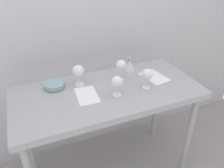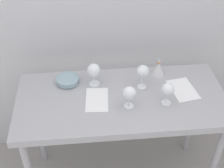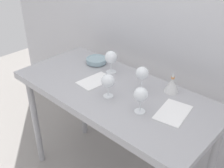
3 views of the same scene
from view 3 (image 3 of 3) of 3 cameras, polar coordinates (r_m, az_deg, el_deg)
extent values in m
cube|color=#BCBCC1|center=(1.99, 10.43, 14.48)|extent=(3.80, 0.04, 2.60)
cube|color=#A1A1A6|center=(1.80, 0.44, -1.50)|extent=(1.40, 0.64, 0.04)
cube|color=#A1A1A6|center=(1.61, -7.47, -6.11)|extent=(1.40, 0.01, 0.05)
cylinder|color=#A1A1A6|center=(2.34, -15.78, -7.62)|extent=(0.05, 0.05, 0.86)
cylinder|color=#A1A1A6|center=(2.58, -6.16, -2.63)|extent=(0.05, 0.05, 0.86)
cylinder|color=#A1A1A6|center=(2.01, 20.01, -16.21)|extent=(0.05, 0.05, 0.86)
cylinder|color=white|center=(1.71, -0.80, -2.52)|extent=(0.06, 0.06, 0.00)
cylinder|color=white|center=(1.69, -0.81, -1.46)|extent=(0.01, 0.01, 0.07)
sphere|color=white|center=(1.65, -0.83, 0.65)|extent=(0.09, 0.09, 0.09)
cylinder|color=maroon|center=(1.66, -0.83, 0.21)|extent=(0.06, 0.06, 0.02)
cylinder|color=white|center=(1.99, -0.19, 2.58)|extent=(0.07, 0.07, 0.00)
cylinder|color=white|center=(1.97, -0.20, 3.62)|extent=(0.01, 0.01, 0.08)
sphere|color=white|center=(1.93, -0.20, 5.65)|extent=(0.09, 0.09, 0.09)
cylinder|color=maroon|center=(1.94, -0.20, 5.22)|extent=(0.06, 0.06, 0.02)
cylinder|color=white|center=(1.58, 5.86, -5.73)|extent=(0.06, 0.06, 0.00)
cylinder|color=white|center=(1.55, 5.94, -4.50)|extent=(0.01, 0.01, 0.08)
sphere|color=white|center=(1.51, 6.08, -2.19)|extent=(0.08, 0.08, 0.08)
cylinder|color=maroon|center=(1.52, 6.05, -2.65)|extent=(0.06, 0.06, 0.02)
cylinder|color=white|center=(1.76, 6.13, -1.50)|extent=(0.06, 0.06, 0.00)
cylinder|color=white|center=(1.74, 6.22, -0.11)|extent=(0.01, 0.01, 0.09)
sphere|color=white|center=(1.70, 6.37, 2.30)|extent=(0.08, 0.08, 0.08)
cylinder|color=maroon|center=(1.70, 6.34, 1.86)|extent=(0.06, 0.06, 0.03)
cube|color=white|center=(1.88, -3.54, 0.72)|extent=(0.16, 0.25, 0.00)
cube|color=white|center=(1.60, 12.71, -5.82)|extent=(0.19, 0.26, 0.00)
cylinder|color=#4C4C4C|center=(2.12, -3.29, 4.47)|extent=(0.14, 0.14, 0.01)
cylinder|color=#8CA8B2|center=(2.11, -3.30, 4.93)|extent=(0.16, 0.16, 0.03)
torus|color=#8CA8B2|center=(2.11, -3.32, 5.33)|extent=(0.16, 0.16, 0.01)
cone|color=silver|center=(1.77, 12.48, -0.18)|extent=(0.10, 0.10, 0.09)
cylinder|color=#C17F4C|center=(1.75, 12.67, 1.32)|extent=(0.02, 0.02, 0.01)
cone|color=silver|center=(1.74, 12.76, 2.04)|extent=(0.02, 0.02, 0.04)
camera|label=1|loc=(1.56, -58.04, 16.17)|focal=36.17mm
camera|label=2|loc=(1.40, -80.33, 28.31)|focal=50.98mm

